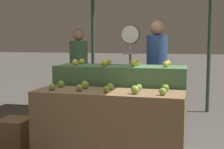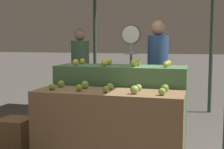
% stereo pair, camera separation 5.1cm
% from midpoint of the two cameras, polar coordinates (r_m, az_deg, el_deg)
% --- Properties ---
extents(display_counter_front, '(1.65, 0.55, 0.84)m').
position_cam_midpoint_polar(display_counter_front, '(3.51, -0.30, -9.83)').
color(display_counter_front, olive).
rests_on(display_counter_front, ground_plane).
extents(display_counter_back, '(1.65, 0.55, 1.07)m').
position_cam_midpoint_polar(display_counter_back, '(4.04, 2.04, -5.98)').
color(display_counter_back, '#4C7A4C').
rests_on(display_counter_back, ground_plane).
extents(apple_front_0, '(0.08, 0.08, 0.08)m').
position_cam_midpoint_polar(apple_front_0, '(3.54, -10.51, -2.21)').
color(apple_front_0, '#84AD3D').
rests_on(apple_front_0, display_counter_front).
extents(apple_front_1, '(0.08, 0.08, 0.08)m').
position_cam_midpoint_polar(apple_front_1, '(3.42, -5.63, -2.43)').
color(apple_front_1, '#84AD3D').
rests_on(apple_front_1, display_counter_front).
extents(apple_front_2, '(0.07, 0.07, 0.07)m').
position_cam_midpoint_polar(apple_front_2, '(3.30, -0.66, -2.74)').
color(apple_front_2, '#7AA338').
rests_on(apple_front_2, display_counter_front).
extents(apple_front_3, '(0.09, 0.09, 0.09)m').
position_cam_midpoint_polar(apple_front_3, '(3.23, 4.57, -2.81)').
color(apple_front_3, '#8EB247').
rests_on(apple_front_3, display_counter_front).
extents(apple_front_4, '(0.08, 0.08, 0.08)m').
position_cam_midpoint_polar(apple_front_4, '(3.19, 9.60, -3.12)').
color(apple_front_4, '#8EB247').
rests_on(apple_front_4, display_counter_front).
extents(apple_front_5, '(0.08, 0.08, 0.08)m').
position_cam_midpoint_polar(apple_front_5, '(3.73, -8.94, -1.71)').
color(apple_front_5, '#84AD3D').
rests_on(apple_front_5, display_counter_front).
extents(apple_front_6, '(0.09, 0.09, 0.09)m').
position_cam_midpoint_polar(apple_front_6, '(3.61, -4.60, -1.88)').
color(apple_front_6, '#8EB247').
rests_on(apple_front_6, display_counter_front).
extents(apple_front_7, '(0.08, 0.08, 0.08)m').
position_cam_midpoint_polar(apple_front_7, '(3.51, 0.07, -2.18)').
color(apple_front_7, '#84AD3D').
rests_on(apple_front_7, display_counter_front).
extents(apple_front_8, '(0.07, 0.07, 0.07)m').
position_cam_midpoint_polar(apple_front_8, '(3.45, 5.29, -2.37)').
color(apple_front_8, '#8EB247').
rests_on(apple_front_8, display_counter_front).
extents(apple_front_9, '(0.08, 0.08, 0.08)m').
position_cam_midpoint_polar(apple_front_9, '(3.41, 10.08, -2.47)').
color(apple_front_9, '#7AA338').
rests_on(apple_front_9, display_counter_front).
extents(apple_back_0, '(0.08, 0.08, 0.08)m').
position_cam_midpoint_polar(apple_back_0, '(4.03, -6.32, 2.22)').
color(apple_back_0, yellow).
rests_on(apple_back_0, display_counter_back).
extents(apple_back_1, '(0.08, 0.08, 0.08)m').
position_cam_midpoint_polar(apple_back_1, '(3.90, -1.02, 2.13)').
color(apple_back_1, gold).
rests_on(apple_back_1, display_counter_back).
extents(apple_back_2, '(0.08, 0.08, 0.08)m').
position_cam_midpoint_polar(apple_back_2, '(3.82, 4.41, 2.04)').
color(apple_back_2, gold).
rests_on(apple_back_2, display_counter_back).
extents(apple_back_3, '(0.07, 0.07, 0.07)m').
position_cam_midpoint_polar(apple_back_3, '(3.77, 10.20, 1.82)').
color(apple_back_3, gold).
rests_on(apple_back_3, display_counter_back).
extents(apple_back_4, '(0.08, 0.08, 0.08)m').
position_cam_midpoint_polar(apple_back_4, '(4.24, -5.10, 2.41)').
color(apple_back_4, gold).
rests_on(apple_back_4, display_counter_back).
extents(apple_back_5, '(0.09, 0.09, 0.09)m').
position_cam_midpoint_polar(apple_back_5, '(4.12, -0.27, 2.40)').
color(apple_back_5, gold).
rests_on(apple_back_5, display_counter_back).
extents(apple_back_6, '(0.09, 0.09, 0.09)m').
position_cam_midpoint_polar(apple_back_6, '(4.03, 5.04, 2.30)').
color(apple_back_6, gold).
rests_on(apple_back_6, display_counter_back).
extents(apple_back_7, '(0.07, 0.07, 0.07)m').
position_cam_midpoint_polar(apple_back_7, '(3.98, 10.59, 2.05)').
color(apple_back_7, yellow).
rests_on(apple_back_7, display_counter_back).
extents(produce_scale, '(0.27, 0.20, 1.61)m').
position_cam_midpoint_polar(produce_scale, '(4.50, 3.80, 3.38)').
color(produce_scale, '#99999E').
rests_on(produce_scale, ground_plane).
extents(person_vendor_at_scale, '(0.41, 0.41, 1.69)m').
position_cam_midpoint_polar(person_vendor_at_scale, '(4.72, 8.66, 1.29)').
color(person_vendor_at_scale, '#2D2D38').
rests_on(person_vendor_at_scale, ground_plane).
extents(person_customer_left, '(0.38, 0.38, 1.60)m').
position_cam_midpoint_polar(person_customer_left, '(5.61, -5.56, 1.46)').
color(person_customer_left, '#2D2D38').
rests_on(person_customer_left, ground_plane).
extents(wooden_crate_side, '(0.38, 0.38, 0.38)m').
position_cam_midpoint_polar(wooden_crate_side, '(4.31, -16.84, -10.18)').
color(wooden_crate_side, olive).
rests_on(wooden_crate_side, ground_plane).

